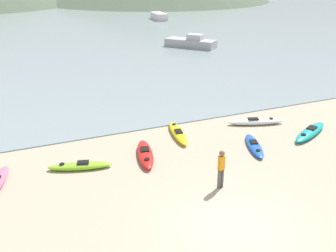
{
  "coord_description": "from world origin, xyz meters",
  "views": [
    {
      "loc": [
        -6.86,
        -9.84,
        8.66
      ],
      "look_at": [
        0.99,
        8.43,
        0.5
      ],
      "focal_mm": 42.0,
      "sensor_mm": 36.0,
      "label": 1
    }
  ],
  "objects": [
    {
      "name": "kayak_on_sand_3",
      "position": [
        4.35,
        5.1,
        0.13
      ],
      "size": [
        1.63,
        2.91,
        0.31
      ],
      "color": "blue",
      "rests_on": "ground_plane"
    },
    {
      "name": "kayak_on_sand_5",
      "position": [
        8.17,
        5.3,
        0.17
      ],
      "size": [
        3.49,
        2.27,
        0.39
      ],
      "color": "teal",
      "rests_on": "ground_plane"
    },
    {
      "name": "kayak_on_sand_2",
      "position": [
        -4.27,
        6.39,
        0.15
      ],
      "size": [
        2.98,
        1.42,
        0.35
      ],
      "color": "#8CCC2D",
      "rests_on": "ground_plane"
    },
    {
      "name": "kayak_on_sand_6",
      "position": [
        6.3,
        7.76,
        0.17
      ],
      "size": [
        3.35,
        1.65,
        0.39
      ],
      "color": "white",
      "rests_on": "ground_plane"
    },
    {
      "name": "person_near_foreground",
      "position": [
        0.8,
        2.43,
        0.98
      ],
      "size": [
        0.35,
        0.23,
        1.71
      ],
      "color": "#4C4C4C",
      "rests_on": "ground_plane"
    },
    {
      "name": "ground_plane",
      "position": [
        0.0,
        0.0,
        0.0
      ],
      "size": [
        400.0,
        400.0,
        0.0
      ],
      "primitive_type": "plane",
      "color": "tan"
    },
    {
      "name": "kayak_on_sand_1",
      "position": [
        -1.12,
        6.33,
        0.17
      ],
      "size": [
        1.5,
        3.23,
        0.38
      ],
      "color": "red",
      "rests_on": "ground_plane"
    },
    {
      "name": "kayak_on_sand_0",
      "position": [
        1.43,
        8.08,
        0.16
      ],
      "size": [
        1.25,
        3.36,
        0.36
      ],
      "color": "yellow",
      "rests_on": "ground_plane"
    },
    {
      "name": "bay_water",
      "position": [
        0.0,
        44.56,
        0.03
      ],
      "size": [
        160.0,
        70.0,
        0.06
      ],
      "primitive_type": "cube",
      "color": "gray",
      "rests_on": "ground_plane"
    },
    {
      "name": "moored_boat_2",
      "position": [
        18.87,
        53.94,
        0.62
      ],
      "size": [
        2.12,
        4.64,
        1.12
      ],
      "color": "white",
      "rests_on": "bay_water"
    },
    {
      "name": "moored_boat_0",
      "position": [
        13.11,
        30.04,
        0.58
      ],
      "size": [
        5.1,
        5.62,
        1.48
      ],
      "color": "#B2B2B7",
      "rests_on": "bay_water"
    }
  ]
}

